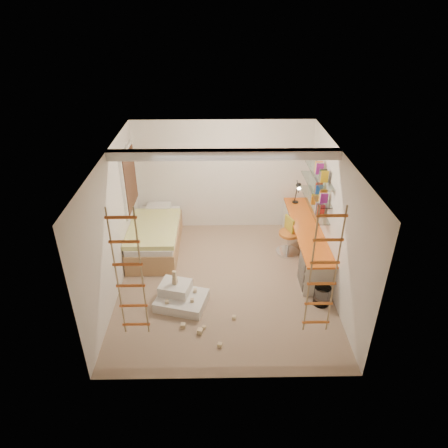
{
  "coord_description": "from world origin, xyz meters",
  "views": [
    {
      "loc": [
        -0.11,
        -6.22,
        4.87
      ],
      "look_at": [
        0.0,
        0.3,
        1.15
      ],
      "focal_mm": 32.0,
      "sensor_mm": 36.0,
      "label": 1
    }
  ],
  "objects_px": {
    "desk": "(305,241)",
    "play_platform": "(180,297)",
    "swivel_chair": "(288,240)",
    "bed": "(155,236)"
  },
  "relations": [
    {
      "from": "desk",
      "to": "play_platform",
      "type": "height_order",
      "value": "desk"
    },
    {
      "from": "swivel_chair",
      "to": "play_platform",
      "type": "xyz_separation_m",
      "value": [
        -2.21,
        -1.63,
        -0.16
      ]
    },
    {
      "from": "desk",
      "to": "play_platform",
      "type": "bearing_deg",
      "value": -150.04
    },
    {
      "from": "play_platform",
      "to": "swivel_chair",
      "type": "bearing_deg",
      "value": 36.33
    },
    {
      "from": "desk",
      "to": "play_platform",
      "type": "xyz_separation_m",
      "value": [
        -2.53,
        -1.46,
        -0.25
      ]
    },
    {
      "from": "bed",
      "to": "swivel_chair",
      "type": "relative_size",
      "value": 2.37
    },
    {
      "from": "swivel_chair",
      "to": "bed",
      "type": "bearing_deg",
      "value": 176.14
    },
    {
      "from": "bed",
      "to": "desk",
      "type": "bearing_deg",
      "value": -6.49
    },
    {
      "from": "bed",
      "to": "swivel_chair",
      "type": "height_order",
      "value": "swivel_chair"
    },
    {
      "from": "bed",
      "to": "play_platform",
      "type": "relative_size",
      "value": 1.98
    }
  ]
}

